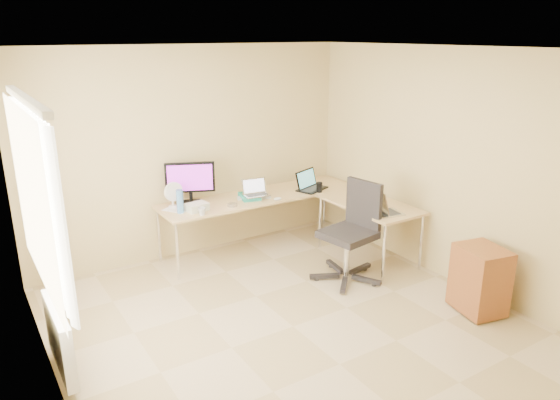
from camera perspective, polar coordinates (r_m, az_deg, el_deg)
floor at (r=5.23m, az=1.43°, el=-13.64°), size 4.50×4.50×0.00m
ceiling at (r=4.46m, az=1.70°, el=16.18°), size 4.50×4.50×0.00m
wall_back at (r=6.60m, az=-9.47°, el=5.11°), size 4.50×0.00×4.50m
wall_front at (r=3.22m, az=24.95°, el=-10.34°), size 4.50×0.00×4.50m
wall_left at (r=3.98m, az=-24.52°, el=-4.93°), size 0.00×4.50×4.50m
wall_right at (r=6.07m, az=18.27°, el=3.32°), size 0.00×4.50×4.50m
desk_main at (r=6.83m, az=-2.14°, el=-2.40°), size 2.65×0.70×0.73m
desk_return at (r=6.62m, az=9.62°, el=-3.33°), size 0.70×1.30×0.73m
monitor at (r=6.44m, az=-9.77°, el=1.90°), size 0.63×0.41×0.51m
book_stack at (r=6.59m, az=-3.36°, el=0.41°), size 0.29×0.35×0.05m
laptop_center at (r=6.51m, az=-2.62°, el=1.35°), size 0.34×0.28×0.20m
laptop_black at (r=6.93m, az=3.54°, el=2.18°), size 0.49×0.43×0.26m
keyboard at (r=6.60m, az=-2.87°, el=0.29°), size 0.44×0.26×0.02m
mouse at (r=6.50m, az=-0.27°, el=0.13°), size 0.12×0.10×0.04m
mug at (r=6.04m, az=-8.53°, el=-1.22°), size 0.11×0.11×0.09m
cd_stack at (r=6.31m, az=-5.22°, el=-0.53°), size 0.15×0.15×0.03m
water_bottle at (r=6.12m, az=-10.87°, el=-0.16°), size 0.10×0.10×0.28m
papers at (r=6.28m, az=-11.18°, el=-1.02°), size 0.33×0.36×0.01m
white_box at (r=6.20m, az=-9.07°, el=-0.75°), size 0.27×0.21×0.09m
desk_fan at (r=6.33m, az=-11.68°, el=0.46°), size 0.27×0.27×0.29m
black_cup at (r=6.84m, az=4.31°, el=1.40°), size 0.10×0.10×0.13m
laptop_return at (r=6.12m, az=11.78°, el=-0.42°), size 0.40×0.34×0.24m
office_chair at (r=5.97m, az=7.38°, el=-4.21°), size 0.79×0.79×1.15m
cabinet at (r=5.68m, az=20.98°, el=-8.09°), size 0.49×0.56×0.68m
radiator at (r=4.75m, az=-22.94°, el=-13.76°), size 0.09×0.80×0.55m
window at (r=4.28m, az=-25.12°, el=0.11°), size 0.10×1.80×1.40m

